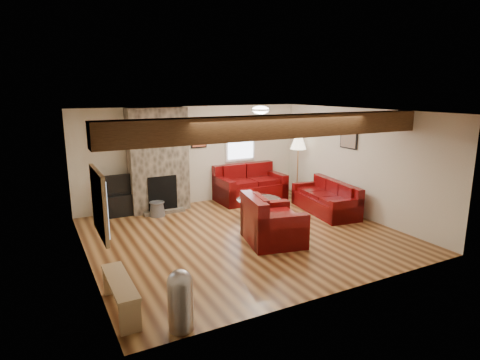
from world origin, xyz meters
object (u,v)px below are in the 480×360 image
object	(u,v)px
loveseat	(250,183)
armchair_red	(273,219)
floor_lamp	(298,147)
coffee_table	(259,209)
television	(121,184)
sofa_three	(325,197)
tv_cabinet	(122,204)

from	to	relation	value
loveseat	armchair_red	distance (m)	3.03
loveseat	floor_lamp	xyz separation A→B (m)	(1.23, -0.40, 0.94)
coffee_table	television	xyz separation A→B (m)	(-2.65, 1.84, 0.51)
sofa_three	television	bearing A→B (deg)	-107.23
armchair_red	tv_cabinet	world-z (taller)	armchair_red
armchair_red	television	world-z (taller)	television
armchair_red	loveseat	bearing A→B (deg)	-8.71
sofa_three	floor_lamp	xyz separation A→B (m)	(0.15, 1.36, 1.04)
coffee_table	tv_cabinet	distance (m)	3.23
television	floor_lamp	distance (m)	4.63
armchair_red	floor_lamp	distance (m)	3.48
sofa_three	coffee_table	xyz separation A→B (m)	(-1.73, 0.23, -0.13)
armchair_red	floor_lamp	xyz separation A→B (m)	(2.31, 2.43, 0.95)
armchair_red	coffee_table	distance (m)	1.38
loveseat	floor_lamp	world-z (taller)	floor_lamp
sofa_three	tv_cabinet	xyz separation A→B (m)	(-4.38, 2.07, -0.12)
loveseat	armchair_red	xyz separation A→B (m)	(-1.07, -2.83, -0.01)
floor_lamp	loveseat	bearing A→B (deg)	161.90
floor_lamp	sofa_three	bearing A→B (deg)	-96.34
sofa_three	loveseat	world-z (taller)	loveseat
tv_cabinet	television	xyz separation A→B (m)	(0.00, 0.00, 0.50)
armchair_red	tv_cabinet	distance (m)	3.85
television	tv_cabinet	bearing A→B (deg)	0.00
sofa_three	floor_lamp	size ratio (longest dim) A/B	1.17
loveseat	television	distance (m)	3.32
sofa_three	floor_lamp	distance (m)	1.72
sofa_three	armchair_red	distance (m)	2.41
sofa_three	tv_cabinet	world-z (taller)	sofa_three
sofa_three	armchair_red	bearing A→B (deg)	-55.68
armchair_red	sofa_three	bearing A→B (deg)	-51.63
sofa_three	coffee_table	bearing A→B (deg)	-89.54
loveseat	armchair_red	size ratio (longest dim) A/B	1.55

